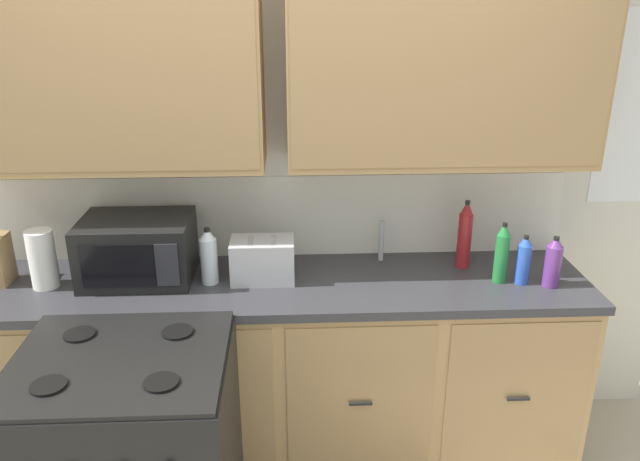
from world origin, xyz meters
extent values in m
cube|color=silver|center=(0.00, 0.62, 1.26)|extent=(3.94, 0.05, 2.52)
cube|color=white|center=(0.00, 0.60, 1.12)|extent=(2.74, 0.01, 0.40)
cube|color=tan|center=(-0.71, 0.43, 1.90)|extent=(1.32, 0.34, 0.95)
cube|color=#A58052|center=(-0.71, 0.26, 1.90)|extent=(1.29, 0.01, 0.89)
cube|color=tan|center=(0.71, 0.43, 1.90)|extent=(1.32, 0.34, 0.95)
cube|color=#A58052|center=(0.71, 0.26, 1.90)|extent=(1.29, 0.01, 0.89)
cube|color=black|center=(0.00, 0.33, 0.05)|extent=(2.69, 0.48, 0.10)
cube|color=tan|center=(0.00, 0.30, 0.49)|extent=(2.74, 0.60, 0.78)
cube|color=#A88354|center=(-1.03, 0.00, 0.49)|extent=(0.63, 0.01, 0.72)
cube|color=black|center=(-1.03, -0.02, 0.48)|extent=(0.10, 0.01, 0.01)
cube|color=#A88354|center=(-0.34, 0.00, 0.49)|extent=(0.63, 0.01, 0.72)
cube|color=black|center=(-0.34, -0.02, 0.48)|extent=(0.10, 0.01, 0.01)
cube|color=#A88354|center=(0.34, 0.00, 0.49)|extent=(0.63, 0.01, 0.72)
cube|color=black|center=(0.34, -0.02, 0.48)|extent=(0.10, 0.01, 0.01)
cube|color=#A88354|center=(1.03, 0.00, 0.49)|extent=(0.63, 0.01, 0.72)
cube|color=black|center=(1.03, -0.02, 0.48)|extent=(0.10, 0.01, 0.01)
cube|color=#333338|center=(0.00, 0.30, 0.90)|extent=(2.77, 0.63, 0.04)
cube|color=#A8AAAF|center=(0.49, 0.33, 0.91)|extent=(0.56, 0.38, 0.02)
cube|color=black|center=(-0.55, -0.33, 0.93)|extent=(0.74, 0.65, 0.02)
cylinder|color=black|center=(-0.73, -0.49, 0.94)|extent=(0.12, 0.12, 0.01)
cylinder|color=black|center=(-0.37, -0.49, 0.94)|extent=(0.12, 0.12, 0.01)
cylinder|color=black|center=(-0.73, -0.17, 0.94)|extent=(0.12, 0.12, 0.01)
cylinder|color=black|center=(-0.37, -0.17, 0.94)|extent=(0.12, 0.12, 0.01)
cube|color=black|center=(-0.63, 0.37, 1.06)|extent=(0.48, 0.36, 0.28)
cube|color=black|center=(-0.67, 0.18, 1.06)|extent=(0.31, 0.01, 0.19)
cube|color=#28282D|center=(-0.46, 0.18, 1.06)|extent=(0.10, 0.01, 0.19)
cube|color=#B7B7BC|center=(-0.07, 0.32, 1.02)|extent=(0.28, 0.18, 0.19)
cube|color=black|center=(-0.12, 0.32, 1.11)|extent=(0.02, 0.13, 0.01)
cube|color=black|center=(-0.02, 0.32, 1.11)|extent=(0.02, 0.13, 0.01)
cylinder|color=#B2B5BA|center=(0.49, 0.51, 1.02)|extent=(0.02, 0.02, 0.20)
cylinder|color=white|center=(-1.02, 0.30, 1.05)|extent=(0.12, 0.12, 0.26)
cylinder|color=#663384|center=(1.19, 0.20, 1.01)|extent=(0.07, 0.07, 0.19)
cone|color=#663384|center=(1.19, 0.20, 1.13)|extent=(0.06, 0.06, 0.05)
cylinder|color=black|center=(1.19, 0.20, 1.15)|extent=(0.03, 0.03, 0.02)
cylinder|color=#237A38|center=(0.98, 0.25, 1.03)|extent=(0.06, 0.06, 0.22)
cone|color=#237A38|center=(0.98, 0.25, 1.17)|extent=(0.05, 0.05, 0.06)
cylinder|color=black|center=(0.98, 0.25, 1.19)|extent=(0.02, 0.02, 0.02)
cylinder|color=silver|center=(-0.30, 0.30, 1.02)|extent=(0.08, 0.08, 0.21)
cone|color=silver|center=(-0.30, 0.30, 1.15)|extent=(0.07, 0.07, 0.05)
cylinder|color=black|center=(-0.30, 0.30, 1.17)|extent=(0.03, 0.03, 0.02)
cylinder|color=blue|center=(1.07, 0.23, 1.01)|extent=(0.06, 0.06, 0.18)
cone|color=blue|center=(1.07, 0.23, 1.12)|extent=(0.06, 0.06, 0.05)
cylinder|color=black|center=(1.07, 0.23, 1.14)|extent=(0.02, 0.02, 0.02)
cylinder|color=maroon|center=(0.86, 0.42, 1.05)|extent=(0.07, 0.07, 0.26)
cone|color=maroon|center=(0.86, 0.42, 1.21)|extent=(0.06, 0.06, 0.07)
cylinder|color=black|center=(0.86, 0.42, 1.24)|extent=(0.02, 0.02, 0.02)
camera|label=1|loc=(0.06, -2.22, 2.13)|focal=34.91mm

